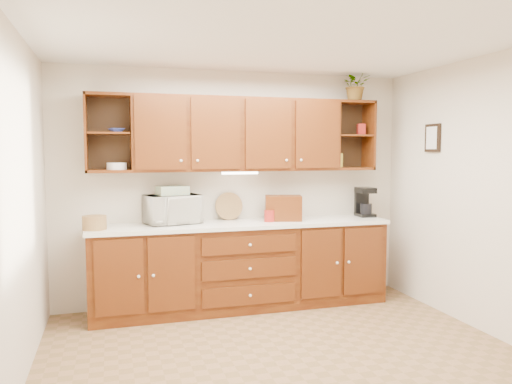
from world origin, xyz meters
TOP-DOWN VIEW (x-y plane):
  - floor at (0.00, 0.00)m, footprint 4.00×4.00m
  - ceiling at (0.00, 0.00)m, footprint 4.00×4.00m
  - back_wall at (0.00, 1.75)m, footprint 4.00×0.00m
  - left_wall at (-2.00, 0.00)m, footprint 0.00×3.50m
  - right_wall at (2.00, 0.00)m, footprint 0.00×3.50m
  - base_cabinets at (0.00, 1.45)m, footprint 3.20×0.60m
  - countertop at (0.00, 1.44)m, footprint 3.24×0.64m
  - upper_cabinets at (0.01, 1.59)m, footprint 3.20×0.33m
  - undercabinet_light at (0.00, 1.53)m, footprint 0.40×0.05m
  - framed_picture at (1.98, 0.90)m, footprint 0.03×0.24m
  - wicker_basket at (-1.52, 1.36)m, footprint 0.27×0.27m
  - microwave at (-0.73, 1.57)m, footprint 0.63×0.50m
  - towel_stack at (-0.73, 1.57)m, footprint 0.35×0.29m
  - wine_bottle at (-0.60, 1.53)m, footprint 0.09×0.09m
  - woven_tray at (-0.09, 1.69)m, footprint 0.31×0.08m
  - bread_box at (0.48, 1.46)m, footprint 0.45×0.34m
  - mug_tree at (0.37, 1.48)m, footprint 0.23×0.24m
  - canister_red at (0.30, 1.40)m, footprint 0.11×0.11m
  - canister_white at (0.53, 1.56)m, footprint 0.10×0.10m
  - canister_yellow at (1.51, 1.47)m, footprint 0.09×0.09m
  - coffee_maker at (1.52, 1.53)m, footprint 0.20×0.25m
  - bowl_stack at (-1.29, 1.57)m, footprint 0.20×0.20m
  - plate_stack at (-1.29, 1.58)m, footprint 0.21×0.21m
  - pantry_box_yellow at (1.19, 1.57)m, footprint 0.10×0.09m
  - pantry_box_red at (1.48, 1.57)m, footprint 0.10×0.09m
  - potted_plant at (1.39, 1.55)m, footprint 0.33×0.29m

SIDE VIEW (x-z plane):
  - floor at x=0.00m, z-range 0.00..0.00m
  - base_cabinets at x=0.00m, z-range 0.00..0.90m
  - countertop at x=0.00m, z-range 0.90..0.94m
  - woven_tray at x=-0.09m, z-range 0.80..1.10m
  - mug_tree at x=0.37m, z-range 0.85..1.12m
  - canister_yellow at x=1.51m, z-range 0.94..1.05m
  - canister_red at x=0.30m, z-range 0.94..1.07m
  - wicker_basket at x=-1.52m, z-range 0.94..1.08m
  - canister_white at x=0.53m, z-range 0.94..1.12m
  - bread_box at x=0.48m, z-range 0.94..1.22m
  - wine_bottle at x=-0.60m, z-range 0.94..1.22m
  - microwave at x=-0.73m, z-range 0.94..1.25m
  - coffee_maker at x=1.52m, z-range 0.93..1.28m
  - towel_stack at x=-0.73m, z-range 1.25..1.34m
  - back_wall at x=0.00m, z-range -0.70..3.30m
  - left_wall at x=-2.00m, z-range -0.45..3.05m
  - right_wall at x=2.00m, z-range -0.45..3.05m
  - undercabinet_light at x=0.00m, z-range 1.46..1.48m
  - plate_stack at x=-1.29m, z-range 1.52..1.59m
  - pantry_box_yellow at x=1.19m, z-range 1.52..1.68m
  - framed_picture at x=1.98m, z-range 1.70..2.00m
  - upper_cabinets at x=0.01m, z-range 1.49..2.29m
  - bowl_stack at x=-1.29m, z-range 1.90..1.94m
  - pantry_box_red at x=1.48m, z-range 1.90..2.03m
  - potted_plant at x=1.39m, z-range 2.29..2.66m
  - ceiling at x=0.00m, z-range 2.60..2.60m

